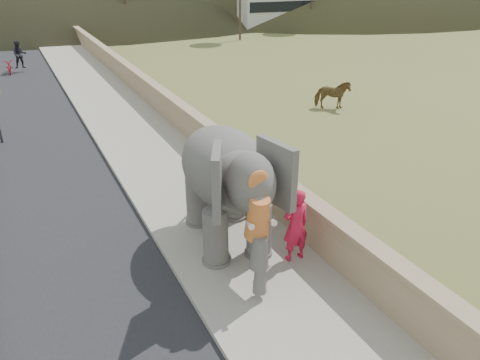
# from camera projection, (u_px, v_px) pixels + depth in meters

# --- Properties ---
(ground) EXTENTS (160.00, 160.00, 0.00)m
(ground) POSITION_uv_depth(u_px,v_px,m) (251.00, 271.00, 9.87)
(ground) COLOR olive
(ground) RESTS_ON ground
(walkway) EXTENTS (3.00, 120.00, 0.15)m
(walkway) POSITION_uv_depth(u_px,v_px,m) (131.00, 129.00, 17.96)
(walkway) COLOR #9E9687
(walkway) RESTS_ON ground
(parapet) EXTENTS (0.30, 120.00, 1.10)m
(parapet) POSITION_uv_depth(u_px,v_px,m) (172.00, 112.00, 18.42)
(parapet) COLOR tan
(parapet) RESTS_ON ground
(cow) EXTENTS (1.63, 1.34, 1.26)m
(cow) POSITION_uv_depth(u_px,v_px,m) (332.00, 95.00, 20.40)
(cow) COLOR brown
(cow) RESTS_ON ground
(distant_car) EXTENTS (4.50, 2.61, 1.44)m
(distant_car) POSITION_uv_depth(u_px,v_px,m) (263.00, 18.00, 46.64)
(distant_car) COLOR silver
(distant_car) RESTS_ON ground
(bus_white) EXTENTS (11.13, 3.17, 3.10)m
(bus_white) POSITION_uv_depth(u_px,v_px,m) (294.00, 11.00, 45.12)
(bus_white) COLOR beige
(bus_white) RESTS_ON ground
(bus_orange) EXTENTS (11.15, 3.26, 3.10)m
(bus_orange) POSITION_uv_depth(u_px,v_px,m) (394.00, 7.00, 49.09)
(bus_orange) COLOR #D75526
(bus_orange) RESTS_ON ground
(elephant_and_man) EXTENTS (2.47, 4.04, 2.75)m
(elephant_and_man) POSITION_uv_depth(u_px,v_px,m) (227.00, 184.00, 10.22)
(elephant_and_man) COLOR #64605A
(elephant_and_man) RESTS_ON ground
(motorcyclist) EXTENTS (1.35, 1.60, 1.82)m
(motorcyclist) POSITION_uv_depth(u_px,v_px,m) (14.00, 61.00, 26.94)
(motorcyclist) COLOR maroon
(motorcyclist) RESTS_ON ground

